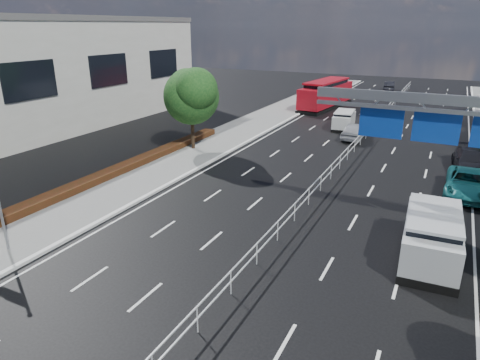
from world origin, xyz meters
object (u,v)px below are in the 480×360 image
at_px(overhead_gantry, 455,123).
at_px(silver_minivan, 431,237).
at_px(parked_car_dark, 471,161).
at_px(near_car_dark, 389,86).
at_px(white_minivan, 344,120).
at_px(red_bus, 326,93).
at_px(near_car_silver, 354,131).
at_px(parked_car_teal, 468,183).

height_order(overhead_gantry, silver_minivan, overhead_gantry).
bearing_deg(parked_car_dark, near_car_dark, 99.87).
xyz_separation_m(white_minivan, parked_car_dark, (11.05, -9.17, -0.11)).
bearing_deg(red_bus, white_minivan, -58.37).
relative_size(near_car_silver, parked_car_teal, 0.82).
bearing_deg(near_car_silver, parked_car_teal, 130.27).
xyz_separation_m(near_car_dark, silver_minivan, (9.16, -52.27, 0.37)).
relative_size(silver_minivan, parked_car_teal, 1.03).
bearing_deg(overhead_gantry, white_minivan, 114.40).
height_order(white_minivan, near_car_silver, white_minivan).
bearing_deg(parked_car_dark, overhead_gantry, -103.63).
distance_m(overhead_gantry, white_minivan, 23.46).
relative_size(overhead_gantry, parked_car_dark, 1.95).
relative_size(near_car_dark, parked_car_dark, 0.83).
relative_size(red_bus, parked_car_dark, 2.19).
bearing_deg(overhead_gantry, red_bus, 114.47).
bearing_deg(overhead_gantry, near_car_dark, 100.60).
distance_m(white_minivan, near_car_dark, 29.04).
bearing_deg(white_minivan, parked_car_teal, -57.19).
relative_size(red_bus, silver_minivan, 2.12).
bearing_deg(near_car_dark, parked_car_dark, 99.70).
xyz_separation_m(overhead_gantry, near_car_dark, (-9.35, 49.97, -4.89)).
relative_size(near_car_silver, silver_minivan, 0.80).
relative_size(overhead_gantry, red_bus, 0.89).
bearing_deg(near_car_silver, red_bus, -65.40).
bearing_deg(white_minivan, red_bus, 109.80).
distance_m(white_minivan, parked_car_teal, 17.71).
height_order(white_minivan, parked_car_teal, white_minivan).
bearing_deg(parked_car_teal, parked_car_dark, 88.58).
height_order(overhead_gantry, near_car_silver, overhead_gantry).
height_order(overhead_gantry, parked_car_dark, overhead_gantry).
bearing_deg(near_car_silver, white_minivan, -64.01).
xyz_separation_m(overhead_gantry, parked_car_dark, (1.56, 11.76, -4.84)).
relative_size(overhead_gantry, parked_car_teal, 1.94).
bearing_deg(near_car_silver, parked_car_dark, 148.24).
bearing_deg(overhead_gantry, parked_car_teal, 79.22).
distance_m(white_minivan, silver_minivan, 25.03).
bearing_deg(near_car_silver, overhead_gantry, 113.48).
bearing_deg(parked_car_dark, parked_car_teal, -98.96).
bearing_deg(silver_minivan, parked_car_teal, 78.25).
xyz_separation_m(white_minivan, near_car_silver, (1.75, -3.52, -0.13)).
bearing_deg(white_minivan, silver_minivan, -73.00).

